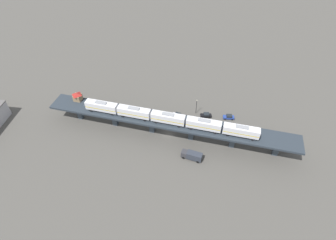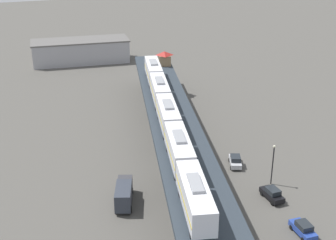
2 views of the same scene
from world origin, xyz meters
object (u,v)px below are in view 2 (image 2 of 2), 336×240
signal_hut (164,58)px  warehouse_building (81,51)px  street_car_black (272,194)px  street_car_blue (303,229)px  street_car_silver (235,161)px  street_lamp (273,161)px  subway_train (168,114)px  delivery_truck (124,193)px

signal_hut → warehouse_building: size_ratio=0.13×
signal_hut → warehouse_building: (-13.63, 35.59, -5.66)m
street_car_black → street_car_blue: bearing=-95.6°
street_car_silver → street_lamp: bearing=-72.1°
signal_hut → street_car_blue: signal_hut is taller
signal_hut → street_car_black: 51.22m
subway_train → street_car_blue: subway_train is taller
street_car_black → delivery_truck: 22.41m
street_car_black → street_car_blue: same height
warehouse_building → subway_train: bearing=-89.0°
street_car_blue → street_car_silver: same height
street_car_silver → warehouse_building: warehouse_building is taller
street_car_silver → street_lamp: street_lamp is taller
signal_hut → street_lamp: signal_hut is taller
street_car_black → street_car_silver: same height
delivery_truck → warehouse_building: warehouse_building is taller
signal_hut → delivery_truck: (-22.62, -43.74, -7.30)m
street_car_blue → street_car_silver: size_ratio=0.94×
street_car_black → warehouse_building: warehouse_building is taller
signal_hut → street_car_silver: bearing=-92.1°
signal_hut → street_car_blue: bearing=-92.1°
street_car_black → street_lamp: 5.54m
subway_train → warehouse_building: subway_train is taller
street_car_blue → street_lamp: (3.19, 12.98, 3.17)m
subway_train → street_car_black: (11.16, -15.19, -8.87)m
signal_hut → street_lamp: (1.02, -46.63, -4.96)m
signal_hut → street_car_black: bearing=-91.4°
warehouse_building → delivery_truck: bearing=-96.5°
delivery_truck → street_lamp: bearing=-7.0°
signal_hut → warehouse_building: signal_hut is taller
street_car_black → delivery_truck: delivery_truck is taller
street_car_silver → warehouse_building: size_ratio=0.16×
street_lamp → street_car_black: bearing=-120.4°
warehouse_building → street_lamp: bearing=-79.9°
signal_hut → warehouse_building: bearing=111.0°
street_car_black → subway_train: bearing=126.3°
street_car_silver → street_lamp: (2.44, -7.54, 3.17)m
street_car_silver → warehouse_building: bearing=99.3°
subway_train → street_car_black: size_ratio=13.81×
street_car_silver → subway_train: bearing=161.3°
subway_train → street_lamp: size_ratio=8.84×
delivery_truck → street_car_silver: bearing=12.4°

